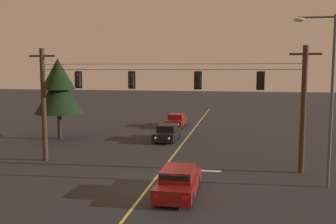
{
  "coord_description": "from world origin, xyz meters",
  "views": [
    {
      "loc": [
        4.58,
        -18.49,
        6.14
      ],
      "look_at": [
        0.0,
        5.57,
        3.38
      ],
      "focal_mm": 40.16,
      "sensor_mm": 36.0,
      "label": 1
    }
  ],
  "objects_px": {
    "traffic_light_right_inner": "(261,81)",
    "street_lamp_corner": "(326,87)",
    "traffic_light_left_inner": "(131,80)",
    "car_oncoming_trailing": "(176,121)",
    "tree_verge_near": "(58,89)",
    "car_oncoming_lead": "(167,133)",
    "traffic_light_centre": "(198,80)",
    "car_waiting_near_lane": "(178,182)",
    "traffic_light_leftmost": "(78,80)"
  },
  "relations": [
    {
      "from": "traffic_light_right_inner",
      "to": "tree_verge_near",
      "type": "distance_m",
      "value": 18.5
    },
    {
      "from": "car_oncoming_lead",
      "to": "traffic_light_left_inner",
      "type": "bearing_deg",
      "value": -94.15
    },
    {
      "from": "traffic_light_right_inner",
      "to": "tree_verge_near",
      "type": "height_order",
      "value": "tree_verge_near"
    },
    {
      "from": "street_lamp_corner",
      "to": "traffic_light_right_inner",
      "type": "bearing_deg",
      "value": 140.07
    },
    {
      "from": "traffic_light_centre",
      "to": "traffic_light_leftmost",
      "type": "bearing_deg",
      "value": 180.0
    },
    {
      "from": "traffic_light_left_inner",
      "to": "car_waiting_near_lane",
      "type": "xyz_separation_m",
      "value": [
        3.91,
        -5.32,
        -4.85
      ]
    },
    {
      "from": "car_waiting_near_lane",
      "to": "street_lamp_corner",
      "type": "bearing_deg",
      "value": 20.38
    },
    {
      "from": "car_waiting_near_lane",
      "to": "traffic_light_centre",
      "type": "bearing_deg",
      "value": 86.51
    },
    {
      "from": "car_oncoming_lead",
      "to": "street_lamp_corner",
      "type": "height_order",
      "value": "street_lamp_corner"
    },
    {
      "from": "car_oncoming_lead",
      "to": "traffic_light_right_inner",
      "type": "bearing_deg",
      "value": -50.0
    },
    {
      "from": "traffic_light_centre",
      "to": "street_lamp_corner",
      "type": "height_order",
      "value": "street_lamp_corner"
    },
    {
      "from": "car_waiting_near_lane",
      "to": "car_oncoming_lead",
      "type": "xyz_separation_m",
      "value": [
        -3.28,
        14.11,
        -0.0
      ]
    },
    {
      "from": "car_waiting_near_lane",
      "to": "tree_verge_near",
      "type": "xyz_separation_m",
      "value": [
        -12.77,
        12.87,
        3.84
      ]
    },
    {
      "from": "traffic_light_centre",
      "to": "traffic_light_right_inner",
      "type": "xyz_separation_m",
      "value": [
        3.77,
        0.0,
        0.0
      ]
    },
    {
      "from": "street_lamp_corner",
      "to": "tree_verge_near",
      "type": "bearing_deg",
      "value": 153.03
    },
    {
      "from": "car_oncoming_trailing",
      "to": "street_lamp_corner",
      "type": "height_order",
      "value": "street_lamp_corner"
    },
    {
      "from": "traffic_light_right_inner",
      "to": "traffic_light_leftmost",
      "type": "bearing_deg",
      "value": 180.0
    },
    {
      "from": "traffic_light_centre",
      "to": "tree_verge_near",
      "type": "relative_size",
      "value": 0.17
    },
    {
      "from": "traffic_light_left_inner",
      "to": "traffic_light_centre",
      "type": "distance_m",
      "value": 4.24
    },
    {
      "from": "traffic_light_leftmost",
      "to": "traffic_light_right_inner",
      "type": "bearing_deg",
      "value": 0.0
    },
    {
      "from": "traffic_light_right_inner",
      "to": "car_oncoming_lead",
      "type": "height_order",
      "value": "traffic_light_right_inner"
    },
    {
      "from": "traffic_light_centre",
      "to": "traffic_light_right_inner",
      "type": "relative_size",
      "value": 1.0
    },
    {
      "from": "traffic_light_left_inner",
      "to": "car_oncoming_trailing",
      "type": "distance_m",
      "value": 17.49
    },
    {
      "from": "traffic_light_leftmost",
      "to": "traffic_light_left_inner",
      "type": "relative_size",
      "value": 1.0
    },
    {
      "from": "traffic_light_right_inner",
      "to": "car_waiting_near_lane",
      "type": "xyz_separation_m",
      "value": [
        -4.09,
        -5.32,
        -4.85
      ]
    },
    {
      "from": "traffic_light_leftmost",
      "to": "traffic_light_right_inner",
      "type": "relative_size",
      "value": 1.0
    },
    {
      "from": "traffic_light_centre",
      "to": "street_lamp_corner",
      "type": "bearing_deg",
      "value": -20.85
    },
    {
      "from": "traffic_light_leftmost",
      "to": "tree_verge_near",
      "type": "relative_size",
      "value": 0.17
    },
    {
      "from": "traffic_light_right_inner",
      "to": "car_oncoming_lead",
      "type": "relative_size",
      "value": 0.28
    },
    {
      "from": "street_lamp_corner",
      "to": "traffic_light_left_inner",
      "type": "bearing_deg",
      "value": 166.72
    },
    {
      "from": "tree_verge_near",
      "to": "traffic_light_centre",
      "type": "bearing_deg",
      "value": -29.96
    },
    {
      "from": "car_waiting_near_lane",
      "to": "car_oncoming_trailing",
      "type": "height_order",
      "value": "same"
    },
    {
      "from": "traffic_light_leftmost",
      "to": "car_waiting_near_lane",
      "type": "bearing_deg",
      "value": -35.22
    },
    {
      "from": "traffic_light_centre",
      "to": "car_oncoming_trailing",
      "type": "xyz_separation_m",
      "value": [
        -4.15,
        16.8,
        -4.85
      ]
    },
    {
      "from": "traffic_light_left_inner",
      "to": "street_lamp_corner",
      "type": "height_order",
      "value": "street_lamp_corner"
    },
    {
      "from": "tree_verge_near",
      "to": "street_lamp_corner",
      "type": "bearing_deg",
      "value": -26.97
    },
    {
      "from": "car_oncoming_trailing",
      "to": "traffic_light_left_inner",
      "type": "bearing_deg",
      "value": -90.3
    },
    {
      "from": "car_waiting_near_lane",
      "to": "street_lamp_corner",
      "type": "distance_m",
      "value": 9.01
    },
    {
      "from": "car_oncoming_lead",
      "to": "tree_verge_near",
      "type": "xyz_separation_m",
      "value": [
        -9.49,
        -1.24,
        3.84
      ]
    },
    {
      "from": "street_lamp_corner",
      "to": "tree_verge_near",
      "type": "xyz_separation_m",
      "value": [
        -20.01,
        10.18,
        -0.79
      ]
    },
    {
      "from": "car_waiting_near_lane",
      "to": "tree_verge_near",
      "type": "bearing_deg",
      "value": 134.77
    },
    {
      "from": "car_waiting_near_lane",
      "to": "car_oncoming_lead",
      "type": "relative_size",
      "value": 0.98
    },
    {
      "from": "traffic_light_centre",
      "to": "tree_verge_near",
      "type": "height_order",
      "value": "tree_verge_near"
    },
    {
      "from": "traffic_light_right_inner",
      "to": "street_lamp_corner",
      "type": "bearing_deg",
      "value": -39.93
    },
    {
      "from": "tree_verge_near",
      "to": "traffic_light_leftmost",
      "type": "bearing_deg",
      "value": -55.29
    },
    {
      "from": "traffic_light_left_inner",
      "to": "traffic_light_leftmost",
      "type": "bearing_deg",
      "value": 180.0
    },
    {
      "from": "traffic_light_right_inner",
      "to": "car_oncoming_trailing",
      "type": "bearing_deg",
      "value": 115.24
    },
    {
      "from": "street_lamp_corner",
      "to": "traffic_light_centre",
      "type": "bearing_deg",
      "value": 159.15
    },
    {
      "from": "tree_verge_near",
      "to": "car_waiting_near_lane",
      "type": "bearing_deg",
      "value": -45.23
    },
    {
      "from": "traffic_light_leftmost",
      "to": "traffic_light_right_inner",
      "type": "xyz_separation_m",
      "value": [
        11.63,
        0.0,
        0.0
      ]
    }
  ]
}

